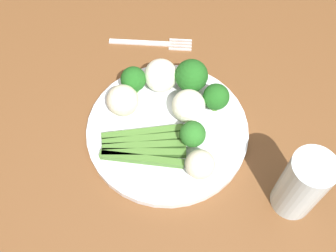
# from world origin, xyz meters

# --- Properties ---
(dining_table) EXTENTS (1.17, 0.83, 0.76)m
(dining_table) POSITION_xyz_m (0.00, 0.00, 0.64)
(dining_table) COLOR brown
(dining_table) RESTS_ON ground_plane
(plate) EXTENTS (0.28, 0.28, 0.01)m
(plate) POSITION_xyz_m (-0.06, 0.02, 0.76)
(plate) COLOR white
(plate) RESTS_ON dining_table
(asparagus_bundle) EXTENTS (0.08, 0.14, 0.01)m
(asparagus_bundle) POSITION_xyz_m (-0.02, -0.02, 0.78)
(asparagus_bundle) COLOR #47752D
(asparagus_bundle) RESTS_ON plate
(broccoli_front_left) EXTENTS (0.04, 0.04, 0.05)m
(broccoli_front_left) POSITION_xyz_m (-0.14, -0.04, 0.80)
(broccoli_front_left) COLOR #4C7F2B
(broccoli_front_left) RESTS_ON plate
(broccoli_left) EXTENTS (0.04, 0.04, 0.05)m
(broccoli_left) POSITION_xyz_m (-0.03, 0.06, 0.80)
(broccoli_left) COLOR #568E33
(broccoli_left) RESTS_ON plate
(broccoli_back_right) EXTENTS (0.06, 0.06, 0.07)m
(broccoli_back_right) POSITION_xyz_m (-0.14, 0.06, 0.81)
(broccoli_back_right) COLOR #4C7F2B
(broccoli_back_right) RESTS_ON plate
(broccoli_front) EXTENTS (0.05, 0.05, 0.06)m
(broccoli_front) POSITION_xyz_m (-0.10, 0.10, 0.80)
(broccoli_front) COLOR #4C7F2B
(broccoli_front) RESTS_ON plate
(cauliflower_edge) EXTENTS (0.06, 0.06, 0.06)m
(cauliflower_edge) POSITION_xyz_m (-0.08, 0.05, 0.80)
(cauliflower_edge) COLOR white
(cauliflower_edge) RESTS_ON plate
(cauliflower_back) EXTENTS (0.05, 0.05, 0.05)m
(cauliflower_back) POSITION_xyz_m (0.02, 0.06, 0.79)
(cauliflower_back) COLOR beige
(cauliflower_back) RESTS_ON plate
(cauliflower_near_center) EXTENTS (0.06, 0.06, 0.06)m
(cauliflower_near_center) POSITION_xyz_m (-0.15, 0.01, 0.80)
(cauliflower_near_center) COLOR white
(cauliflower_near_center) RESTS_ON plate
(cauliflower_right) EXTENTS (0.05, 0.05, 0.05)m
(cauliflower_right) POSITION_xyz_m (-0.10, -0.06, 0.80)
(cauliflower_right) COLOR beige
(cauliflower_right) RESTS_ON plate
(fork) EXTENTS (0.04, 0.17, 0.00)m
(fork) POSITION_xyz_m (-0.27, -0.00, 0.76)
(fork) COLOR silver
(fork) RESTS_ON dining_table
(water_glass) EXTENTS (0.06, 0.06, 0.13)m
(water_glass) POSITION_xyz_m (0.07, 0.20, 0.82)
(water_glass) COLOR silver
(water_glass) RESTS_ON dining_table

